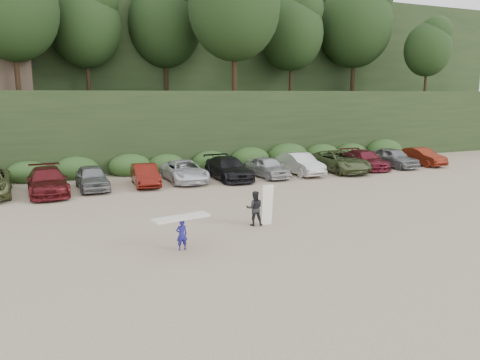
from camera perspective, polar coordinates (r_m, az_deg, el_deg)
name	(u,v)px	position (r m, az deg, el deg)	size (l,w,h in m)	color
ground	(231,221)	(21.65, -1.07, -5.06)	(120.00, 120.00, 0.00)	tan
hillside_backdrop	(106,44)	(56.01, -16.02, 15.69)	(90.00, 41.50, 28.00)	black
parked_cars	(198,171)	(31.22, -5.09, 1.16)	(39.46, 6.50, 1.58)	#A1A0A5
child_surfer	(182,227)	(17.70, -7.14, -5.73)	(2.24, 0.97, 1.30)	navy
adult_surfer	(256,208)	(20.82, 1.93, -3.43)	(1.24, 0.81, 1.85)	black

